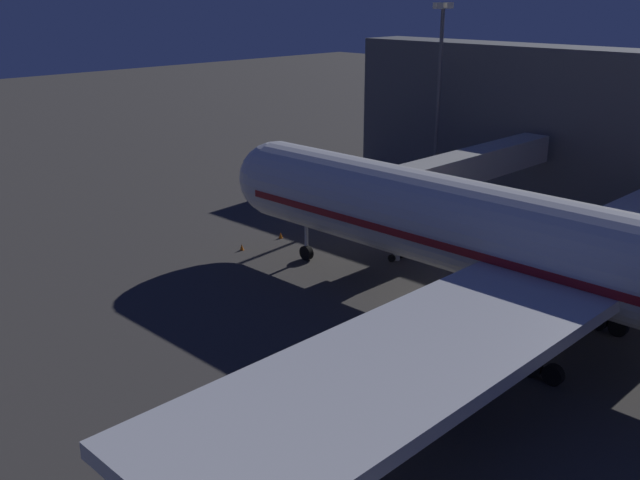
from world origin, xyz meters
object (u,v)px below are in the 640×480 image
at_px(traffic_cone_nose_starboard, 242,247).
at_px(airliner_at_gate, 583,260).
at_px(jet_bridge, 456,170).
at_px(traffic_cone_nose_port, 281,235).
at_px(apron_floodlight_mast, 439,85).

bearing_deg(traffic_cone_nose_starboard, airliner_at_gate, 94.46).
height_order(airliner_at_gate, jet_bridge, airliner_at_gate).
xyz_separation_m(jet_bridge, traffic_cone_nose_starboard, (14.96, -10.66, -5.83)).
bearing_deg(traffic_cone_nose_port, traffic_cone_nose_starboard, 0.00).
bearing_deg(traffic_cone_nose_starboard, traffic_cone_nose_port, 180.00).
relative_size(airliner_at_gate, jet_bridge, 2.48).
height_order(jet_bridge, traffic_cone_nose_port, jet_bridge).
xyz_separation_m(airliner_at_gate, traffic_cone_nose_starboard, (2.20, -28.22, -5.69)).
bearing_deg(traffic_cone_nose_port, apron_floodlight_mast, -178.55).
xyz_separation_m(jet_bridge, traffic_cone_nose_port, (10.56, -10.66, -5.83)).
xyz_separation_m(airliner_at_gate, jet_bridge, (-12.76, -17.57, 0.13)).
relative_size(airliner_at_gate, traffic_cone_nose_starboard, 108.41).
height_order(apron_floodlight_mast, traffic_cone_nose_starboard, apron_floodlight_mast).
relative_size(airliner_at_gate, traffic_cone_nose_port, 108.41).
bearing_deg(traffic_cone_nose_starboard, apron_floodlight_mast, -178.78).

